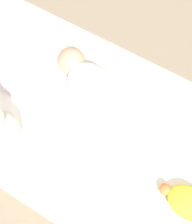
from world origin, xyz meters
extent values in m
plane|color=#7A6B56|center=(0.00, 0.00, 0.00)|extent=(12.00, 12.00, 0.00)
cube|color=white|center=(0.00, 0.00, 0.10)|extent=(1.38, 0.77, 0.19)
cube|color=white|center=(0.19, -0.20, 0.20)|extent=(0.16, 0.16, 0.02)
ellipsoid|color=white|center=(-0.01, -0.07, 0.28)|extent=(0.44, 0.35, 0.17)
sphere|color=tan|center=(0.19, -0.17, 0.27)|extent=(0.12, 0.12, 0.12)
cube|color=white|center=(0.49, -0.12, 0.24)|extent=(0.33, 0.36, 0.10)
ellipsoid|color=yellow|center=(-0.46, 0.09, 0.22)|extent=(0.16, 0.12, 0.06)
sphere|color=orange|center=(-0.37, 0.09, 0.22)|extent=(0.04, 0.04, 0.04)
camera|label=1|loc=(-0.26, 0.39, 1.34)|focal=50.00mm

